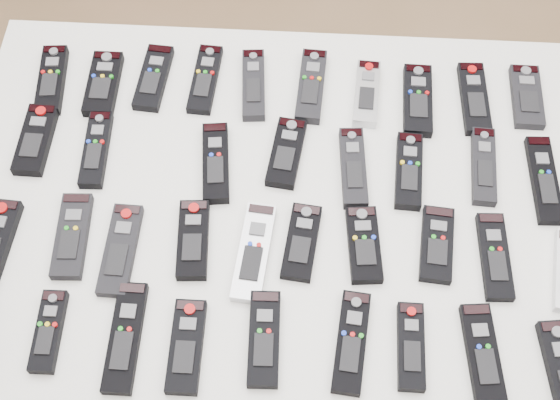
# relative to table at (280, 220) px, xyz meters

# --- Properties ---
(ground) EXTENTS (4.00, 4.00, 0.00)m
(ground) POSITION_rel_table_xyz_m (-0.04, 0.09, -0.72)
(ground) COLOR olive
(ground) RESTS_ON ground
(table) EXTENTS (1.25, 0.88, 0.78)m
(table) POSITION_rel_table_xyz_m (0.00, 0.00, 0.00)
(table) COLOR white
(table) RESTS_ON ground
(remote_0) EXTENTS (0.07, 0.17, 0.02)m
(remote_0) POSITION_rel_table_xyz_m (-0.49, 0.27, 0.07)
(remote_0) COLOR black
(remote_0) RESTS_ON table
(remote_1) EXTENTS (0.06, 0.16, 0.02)m
(remote_1) POSITION_rel_table_xyz_m (-0.38, 0.26, 0.07)
(remote_1) COLOR black
(remote_1) RESTS_ON table
(remote_2) EXTENTS (0.07, 0.17, 0.02)m
(remote_2) POSITION_rel_table_xyz_m (-0.28, 0.29, 0.07)
(remote_2) COLOR black
(remote_2) RESTS_ON table
(remote_3) EXTENTS (0.06, 0.18, 0.02)m
(remote_3) POSITION_rel_table_xyz_m (-0.17, 0.29, 0.07)
(remote_3) COLOR black
(remote_3) RESTS_ON table
(remote_4) EXTENTS (0.06, 0.18, 0.02)m
(remote_4) POSITION_rel_table_xyz_m (-0.07, 0.28, 0.07)
(remote_4) COLOR black
(remote_4) RESTS_ON table
(remote_5) EXTENTS (0.06, 0.18, 0.02)m
(remote_5) POSITION_rel_table_xyz_m (0.05, 0.28, 0.07)
(remote_5) COLOR black
(remote_5) RESTS_ON table
(remote_6) EXTENTS (0.06, 0.16, 0.02)m
(remote_6) POSITION_rel_table_xyz_m (0.16, 0.27, 0.07)
(remote_6) COLOR #B7B7BC
(remote_6) RESTS_ON table
(remote_7) EXTENTS (0.06, 0.17, 0.02)m
(remote_7) POSITION_rel_table_xyz_m (0.27, 0.26, 0.07)
(remote_7) COLOR black
(remote_7) RESTS_ON table
(remote_8) EXTENTS (0.06, 0.18, 0.02)m
(remote_8) POSITION_rel_table_xyz_m (0.38, 0.27, 0.07)
(remote_8) COLOR black
(remote_8) RESTS_ON table
(remote_9) EXTENTS (0.06, 0.15, 0.02)m
(remote_9) POSITION_rel_table_xyz_m (0.49, 0.28, 0.07)
(remote_9) COLOR black
(remote_9) RESTS_ON table
(remote_10) EXTENTS (0.06, 0.16, 0.02)m
(remote_10) POSITION_rel_table_xyz_m (-0.49, 0.12, 0.07)
(remote_10) COLOR black
(remote_10) RESTS_ON table
(remote_11) EXTENTS (0.05, 0.17, 0.02)m
(remote_11) POSITION_rel_table_xyz_m (-0.37, 0.10, 0.07)
(remote_11) COLOR black
(remote_11) RESTS_ON table
(remote_12) EXTENTS (0.07, 0.18, 0.02)m
(remote_12) POSITION_rel_table_xyz_m (-0.13, 0.08, 0.07)
(remote_12) COLOR black
(remote_12) RESTS_ON table
(remote_13) EXTENTS (0.08, 0.16, 0.02)m
(remote_13) POSITION_rel_table_xyz_m (0.01, 0.11, 0.07)
(remote_13) COLOR black
(remote_13) RESTS_ON table
(remote_14) EXTENTS (0.06, 0.18, 0.02)m
(remote_14) POSITION_rel_table_xyz_m (0.14, 0.09, 0.07)
(remote_14) COLOR black
(remote_14) RESTS_ON table
(remote_15) EXTENTS (0.06, 0.17, 0.02)m
(remote_15) POSITION_rel_table_xyz_m (0.25, 0.08, 0.07)
(remote_15) COLOR black
(remote_15) RESTS_ON table
(remote_16) EXTENTS (0.05, 0.17, 0.02)m
(remote_16) POSITION_rel_table_xyz_m (0.39, 0.10, 0.07)
(remote_16) COLOR black
(remote_16) RESTS_ON table
(remote_17) EXTENTS (0.05, 0.19, 0.02)m
(remote_17) POSITION_rel_table_xyz_m (0.51, 0.08, 0.07)
(remote_17) COLOR black
(remote_17) RESTS_ON table
(remote_19) EXTENTS (0.06, 0.17, 0.02)m
(remote_19) POSITION_rel_table_xyz_m (-0.38, -0.09, 0.07)
(remote_19) COLOR black
(remote_19) RESTS_ON table
(remote_20) EXTENTS (0.06, 0.18, 0.02)m
(remote_20) POSITION_rel_table_xyz_m (-0.29, -0.12, 0.07)
(remote_20) COLOR black
(remote_20) RESTS_ON table
(remote_21) EXTENTS (0.07, 0.16, 0.02)m
(remote_21) POSITION_rel_table_xyz_m (-0.16, -0.09, 0.07)
(remote_21) COLOR black
(remote_21) RESTS_ON table
(remote_22) EXTENTS (0.07, 0.20, 0.02)m
(remote_22) POSITION_rel_table_xyz_m (-0.04, -0.11, 0.07)
(remote_22) COLOR #B7B7BC
(remote_22) RESTS_ON table
(remote_23) EXTENTS (0.07, 0.16, 0.02)m
(remote_23) POSITION_rel_table_xyz_m (0.04, -0.08, 0.07)
(remote_23) COLOR black
(remote_23) RESTS_ON table
(remote_24) EXTENTS (0.07, 0.16, 0.02)m
(remote_24) POSITION_rel_table_xyz_m (0.16, -0.08, 0.07)
(remote_24) COLOR black
(remote_24) RESTS_ON table
(remote_25) EXTENTS (0.07, 0.16, 0.02)m
(remote_25) POSITION_rel_table_xyz_m (0.29, -0.07, 0.07)
(remote_25) COLOR black
(remote_25) RESTS_ON table
(remote_26) EXTENTS (0.06, 0.17, 0.02)m
(remote_26) POSITION_rel_table_xyz_m (0.40, -0.09, 0.07)
(remote_26) COLOR black
(remote_26) RESTS_ON table
(remote_29) EXTENTS (0.04, 0.15, 0.02)m
(remote_29) POSITION_rel_table_xyz_m (-0.38, -0.28, 0.07)
(remote_29) COLOR black
(remote_29) RESTS_ON table
(remote_30) EXTENTS (0.05, 0.20, 0.02)m
(remote_30) POSITION_rel_table_xyz_m (-0.25, -0.28, 0.07)
(remote_30) COLOR black
(remote_30) RESTS_ON table
(remote_31) EXTENTS (0.05, 0.16, 0.02)m
(remote_31) POSITION_rel_table_xyz_m (-0.14, -0.29, 0.07)
(remote_31) COLOR black
(remote_31) RESTS_ON table
(remote_32) EXTENTS (0.06, 0.17, 0.02)m
(remote_32) POSITION_rel_table_xyz_m (-0.01, -0.27, 0.07)
(remote_32) COLOR black
(remote_32) RESTS_ON table
(remote_33) EXTENTS (0.07, 0.19, 0.02)m
(remote_33) POSITION_rel_table_xyz_m (0.14, -0.27, 0.07)
(remote_33) COLOR black
(remote_33) RESTS_ON table
(remote_34) EXTENTS (0.05, 0.15, 0.02)m
(remote_34) POSITION_rel_table_xyz_m (0.24, -0.27, 0.07)
(remote_34) COLOR black
(remote_34) RESTS_ON table
(remote_35) EXTENTS (0.07, 0.18, 0.02)m
(remote_35) POSITION_rel_table_xyz_m (0.36, -0.28, 0.07)
(remote_35) COLOR black
(remote_35) RESTS_ON table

